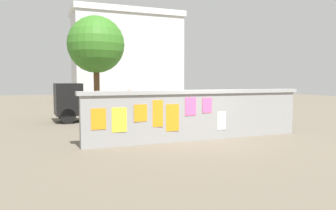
# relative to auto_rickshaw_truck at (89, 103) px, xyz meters

# --- Properties ---
(ground) EXTENTS (60.00, 60.00, 0.00)m
(ground) POSITION_rel_auto_rickshaw_truck_xyz_m (2.65, 1.54, -0.90)
(ground) COLOR #6B6051
(poster_wall) EXTENTS (7.96, 0.42, 1.67)m
(poster_wall) POSITION_rel_auto_rickshaw_truck_xyz_m (2.64, -6.46, -0.04)
(poster_wall) COLOR gray
(poster_wall) RESTS_ON ground
(auto_rickshaw_truck) EXTENTS (3.64, 1.61, 1.85)m
(auto_rickshaw_truck) POSITION_rel_auto_rickshaw_truck_xyz_m (0.00, 0.00, 0.00)
(auto_rickshaw_truck) COLOR black
(auto_rickshaw_truck) RESTS_ON ground
(motorcycle) EXTENTS (1.90, 0.56, 0.87)m
(motorcycle) POSITION_rel_auto_rickshaw_truck_xyz_m (3.00, -3.01, -0.44)
(motorcycle) COLOR black
(motorcycle) RESTS_ON ground
(bicycle_near) EXTENTS (1.69, 0.47, 0.95)m
(bicycle_near) POSITION_rel_auto_rickshaw_truck_xyz_m (5.16, -2.31, -0.54)
(bicycle_near) COLOR black
(bicycle_near) RESTS_ON ground
(bicycle_far) EXTENTS (1.71, 0.44, 0.95)m
(bicycle_far) POSITION_rel_auto_rickshaw_truck_xyz_m (1.64, -5.07, -0.54)
(bicycle_far) COLOR black
(bicycle_far) RESTS_ON ground
(person_walking) EXTENTS (0.48, 0.48, 1.62)m
(person_walking) POSITION_rel_auto_rickshaw_truck_xyz_m (1.12, -3.31, 0.09)
(person_walking) COLOR #3F994C
(person_walking) RESTS_ON ground
(tree_roadside) EXTENTS (3.69, 3.69, 6.17)m
(tree_roadside) POSITION_rel_auto_rickshaw_truck_xyz_m (1.32, 5.48, 3.39)
(tree_roadside) COLOR brown
(tree_roadside) RESTS_ON ground
(building_background) EXTENTS (9.95, 4.50, 8.32)m
(building_background) POSITION_rel_auto_rickshaw_truck_xyz_m (5.54, 13.41, 3.29)
(building_background) COLOR silver
(building_background) RESTS_ON ground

